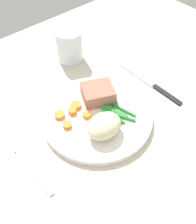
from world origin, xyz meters
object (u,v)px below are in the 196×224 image
Objects in this scene: dinner_plate at (98,117)px; knife at (151,84)px; meat_portion at (98,93)px; water_glass at (70,47)px; fork at (29,166)px.

dinner_plate is 1.26× the size of knife.
meat_portion is 0.81× the size of water_glass.
dinner_plate is 1.56× the size of fork.
fork is 1.82× the size of water_glass.
meat_portion is 22.97cm from fork.
knife is at bearing -67.39° from water_glass.
meat_portion is at bearing 163.48° from knife.
fork is at bearing -169.01° from meat_portion.
fork is at bearing 179.60° from knife.
meat_portion is at bearing 10.95° from fork.
dinner_plate is at bearing -130.60° from meat_portion.
knife is (15.07, -4.37, -3.15)cm from meat_portion.
water_glass is at bearing 73.63° from meat_portion.
meat_portion is 0.36× the size of knife.
knife is 2.25× the size of water_glass.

